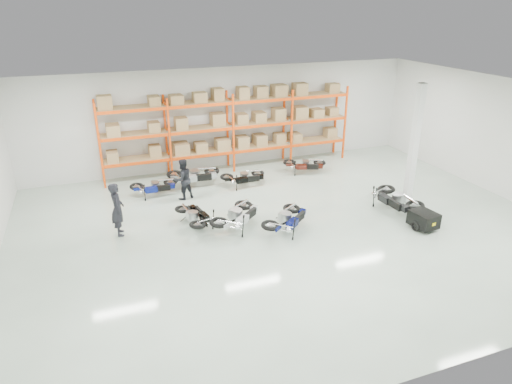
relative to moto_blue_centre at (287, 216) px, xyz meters
name	(u,v)px	position (x,y,z in m)	size (l,w,h in m)	color
room	(291,166)	(0.11, 0.12, 1.70)	(18.00, 18.00, 18.00)	#B3C8B6
pallet_rack	(230,120)	(0.11, 6.57, 1.70)	(11.28, 0.98, 3.62)	#FC4C0D
structural_column	(414,145)	(5.31, 0.62, 1.70)	(0.25, 0.25, 4.50)	white
moto_blue_centre	(287,216)	(0.00, 0.00, 0.00)	(0.81, 1.81, 1.11)	#070D4B
moto_silver_left	(238,212)	(-1.48, 0.78, 0.02)	(0.84, 1.88, 1.15)	silver
moto_black_far_left	(195,213)	(-2.80, 1.36, -0.05)	(0.73, 1.64, 1.00)	black
moto_touring_right	(395,195)	(4.34, 0.10, 0.04)	(0.86, 1.94, 1.19)	black
trailer	(424,219)	(4.34, -1.49, -0.19)	(0.80, 1.49, 0.61)	black
moto_back_a	(154,184)	(-3.68, 4.59, -0.06)	(0.71, 1.60, 0.98)	navy
moto_back_b	(194,172)	(-1.97, 5.09, 0.03)	(0.85, 1.90, 1.16)	#A1A6AA
moto_back_c	(244,175)	(-0.04, 4.31, -0.05)	(0.73, 1.64, 1.00)	black
moto_back_d	(305,162)	(3.03, 4.86, -0.05)	(0.73, 1.63, 1.00)	#3E120C
person_left	(117,209)	(-5.27, 1.70, 0.35)	(0.66, 0.43, 1.81)	black
person_back	(183,179)	(-2.67, 3.88, 0.25)	(0.78, 0.61, 1.61)	black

